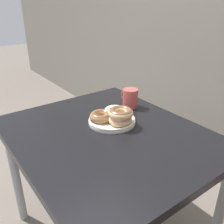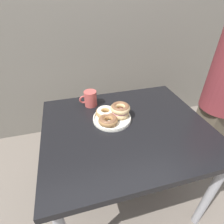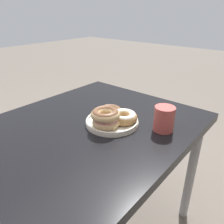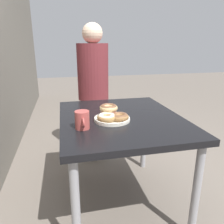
# 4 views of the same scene
# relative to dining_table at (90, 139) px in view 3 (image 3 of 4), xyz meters

# --- Properties ---
(ground_plane) EXTENTS (14.00, 14.00, 0.00)m
(ground_plane) POSITION_rel_dining_table_xyz_m (0.00, -0.13, -0.64)
(ground_plane) COLOR #70665B
(dining_table) EXTENTS (1.01, 0.85, 0.72)m
(dining_table) POSITION_rel_dining_table_xyz_m (0.00, 0.00, 0.00)
(dining_table) COLOR black
(dining_table) RESTS_ON ground_plane
(donut_plate) EXTENTS (0.26, 0.24, 0.09)m
(donut_plate) POSITION_rel_dining_table_xyz_m (-0.06, 0.08, 0.12)
(donut_plate) COLOR silver
(donut_plate) RESTS_ON dining_table
(coffee_mug) EXTENTS (0.12, 0.09, 0.11)m
(coffee_mug) POSITION_rel_dining_table_xyz_m (-0.17, 0.29, 0.14)
(coffee_mug) COLOR #B74C47
(coffee_mug) RESTS_ON dining_table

